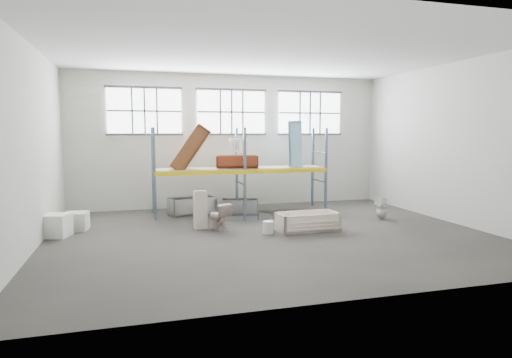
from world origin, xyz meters
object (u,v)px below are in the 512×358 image
object	(u,v)px
rust_tub_flat	(238,161)
blue_tub_upright	(295,144)
steel_tub_left	(192,206)
cistern_tall	(200,210)
bucket	(268,227)
toilet_white	(382,207)
steel_tub_right	(239,206)
carton_near	(55,225)
bathtub_beige	(307,221)
toilet_beige	(219,216)

from	to	relation	value
rust_tub_flat	blue_tub_upright	distance (m)	2.26
steel_tub_left	cistern_tall	bearing A→B (deg)	-91.75
steel_tub_left	bucket	distance (m)	3.93
toilet_white	steel_tub_left	distance (m)	6.42
blue_tub_upright	steel_tub_left	bearing A→B (deg)	178.56
steel_tub_right	carton_near	distance (m)	6.02
steel_tub_right	bucket	size ratio (longest dim) A/B	3.80
bathtub_beige	bucket	world-z (taller)	bathtub_beige
cistern_tall	toilet_white	world-z (taller)	cistern_tall
cistern_tall	carton_near	distance (m)	3.98
toilet_white	steel_tub_left	world-z (taller)	toilet_white
toilet_white	blue_tub_upright	bearing A→B (deg)	-157.44
bucket	steel_tub_right	bearing A→B (deg)	90.81
bucket	bathtub_beige	bearing A→B (deg)	3.40
bathtub_beige	steel_tub_left	xyz separation A→B (m)	(-2.89, 3.49, 0.03)
steel_tub_right	bucket	bearing A→B (deg)	-89.19
bathtub_beige	toilet_beige	bearing A→B (deg)	159.79
steel_tub_left	bathtub_beige	bearing A→B (deg)	-50.37
cistern_tall	steel_tub_right	world-z (taller)	cistern_tall
steel_tub_left	blue_tub_upright	distance (m)	4.33
bathtub_beige	bucket	size ratio (longest dim) A/B	5.04
toilet_beige	bucket	distance (m)	1.53
steel_tub_left	bucket	world-z (taller)	steel_tub_left
carton_near	toilet_beige	bearing A→B (deg)	-4.30
bathtub_beige	cistern_tall	bearing A→B (deg)	158.38
bathtub_beige	toilet_white	bearing A→B (deg)	15.11
toilet_beige	blue_tub_upright	size ratio (longest dim) A/B	0.47
steel_tub_left	steel_tub_right	distance (m)	1.65
bathtub_beige	rust_tub_flat	size ratio (longest dim) A/B	1.22
toilet_beige	bucket	world-z (taller)	toilet_beige
bathtub_beige	steel_tub_right	world-z (taller)	bathtub_beige
blue_tub_upright	bathtub_beige	bearing A→B (deg)	-104.78
steel_tub_left	carton_near	world-z (taller)	carton_near
carton_near	bathtub_beige	bearing A→B (deg)	-9.38
cistern_tall	toilet_white	bearing A→B (deg)	-11.44
toilet_beige	bucket	bearing A→B (deg)	119.76
carton_near	steel_tub_left	bearing A→B (deg)	30.08
bucket	carton_near	world-z (taller)	carton_near
carton_near	rust_tub_flat	bearing A→B (deg)	21.03
cistern_tall	bathtub_beige	bearing A→B (deg)	-29.80
steel_tub_left	rust_tub_flat	world-z (taller)	rust_tub_flat
steel_tub_right	blue_tub_upright	bearing A→B (deg)	5.55
toilet_white	cistern_tall	bearing A→B (deg)	-109.24
cistern_tall	rust_tub_flat	xyz separation A→B (m)	(1.67, 2.25, 1.25)
toilet_beige	steel_tub_right	distance (m)	2.66
toilet_white	rust_tub_flat	bearing A→B (deg)	-137.02
rust_tub_flat	carton_near	distance (m)	6.22
rust_tub_flat	bucket	distance (m)	3.76
rust_tub_flat	blue_tub_upright	world-z (taller)	blue_tub_upright
toilet_beige	rust_tub_flat	world-z (taller)	rust_tub_flat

